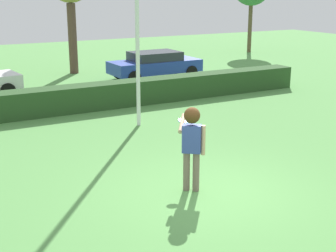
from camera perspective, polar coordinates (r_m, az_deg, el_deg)
name	(u,v)px	position (r m, az deg, el deg)	size (l,w,h in m)	color
ground_plane	(207,192)	(10.28, 4.53, -7.68)	(60.00, 60.00, 0.00)	#57964B
person	(192,138)	(9.98, 2.78, -1.44)	(0.47, 0.84, 1.79)	#766257
frisbee	(184,121)	(10.72, 1.84, 0.62)	(0.25, 0.25, 0.07)	#268CE5
lamppost	(137,11)	(14.59, -3.63, 13.22)	(0.24, 0.24, 6.24)	silver
hedge_row	(79,98)	(17.09, -10.31, 3.21)	(18.29, 0.90, 0.87)	#294B23
parked_car_blue	(155,64)	(22.84, -1.53, 7.24)	(4.22, 1.85, 1.25)	#263FA5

